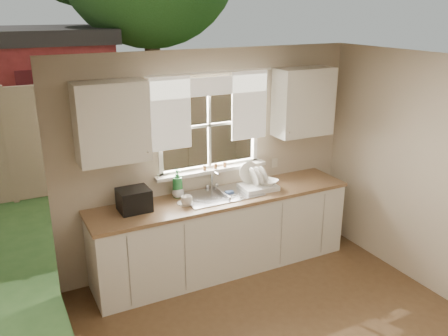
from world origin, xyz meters
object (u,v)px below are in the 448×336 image
dish_rack (258,183)px  soap_bottle_a (177,183)px  black_appliance (134,200)px  cup (187,201)px

dish_rack → soap_bottle_a: (-0.92, 0.20, 0.09)m
black_appliance → cup: bearing=-13.9°
soap_bottle_a → cup: 0.28m
cup → black_appliance: black_appliance is taller
soap_bottle_a → black_appliance: bearing=-177.0°
dish_rack → soap_bottle_a: bearing=168.0°
soap_bottle_a → black_appliance: size_ratio=1.00×
soap_bottle_a → dish_rack: bearing=-23.0°
dish_rack → cup: (-0.92, -0.06, -0.02)m
dish_rack → cup: 0.92m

